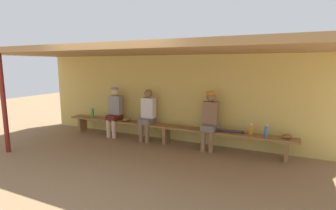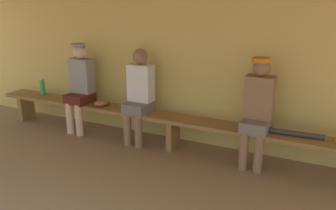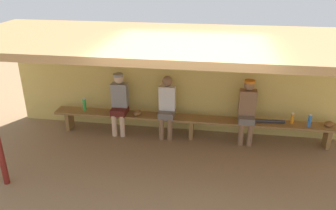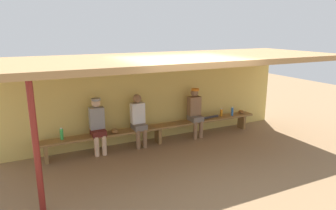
% 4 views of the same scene
% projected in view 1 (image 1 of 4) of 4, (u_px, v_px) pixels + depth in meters
% --- Properties ---
extents(ground_plane, '(24.00, 24.00, 0.00)m').
position_uv_depth(ground_plane, '(132.00, 165.00, 5.00)').
color(ground_plane, '#8C6D4C').
extents(back_wall, '(8.00, 0.20, 2.20)m').
position_uv_depth(back_wall, '(173.00, 98.00, 6.62)').
color(back_wall, '#D8BC60').
rests_on(back_wall, ground).
extents(dugout_roof, '(8.00, 2.80, 0.12)m').
position_uv_depth(dugout_roof, '(148.00, 50.00, 5.27)').
color(dugout_roof, '#9E7547').
rests_on(dugout_roof, back_wall).
extents(support_post, '(0.10, 0.10, 2.20)m').
position_uv_depth(support_post, '(4.00, 104.00, 5.58)').
color(support_post, maroon).
rests_on(support_post, ground).
extents(bench, '(6.00, 0.36, 0.46)m').
position_uv_depth(bench, '(166.00, 128.00, 6.33)').
color(bench, olive).
rests_on(bench, ground).
extents(player_rightmost, '(0.34, 0.42, 1.34)m').
position_uv_depth(player_rightmost, '(115.00, 109.00, 6.93)').
color(player_rightmost, '#591E19').
rests_on(player_rightmost, ground).
extents(player_in_red, '(0.34, 0.42, 1.34)m').
position_uv_depth(player_in_red, '(147.00, 113.00, 6.50)').
color(player_in_red, slate).
rests_on(player_in_red, ground).
extents(player_middle, '(0.34, 0.42, 1.34)m').
position_uv_depth(player_middle, '(210.00, 118.00, 5.81)').
color(player_middle, slate).
rests_on(player_middle, ground).
extents(water_bottle_orange, '(0.07, 0.07, 0.23)m').
position_uv_depth(water_bottle_orange, '(251.00, 129.00, 5.49)').
color(water_bottle_orange, orange).
rests_on(water_bottle_orange, bench).
extents(water_bottle_blue, '(0.07, 0.07, 0.28)m').
position_uv_depth(water_bottle_blue, '(93.00, 112.00, 7.33)').
color(water_bottle_blue, green).
rests_on(water_bottle_blue, bench).
extents(water_bottle_clear, '(0.07, 0.07, 0.26)m').
position_uv_depth(water_bottle_clear, '(266.00, 131.00, 5.28)').
color(water_bottle_clear, blue).
rests_on(water_bottle_clear, bench).
extents(baseball_glove_dark_brown, '(0.28, 0.29, 0.09)m').
position_uv_depth(baseball_glove_dark_brown, '(287.00, 136.00, 5.20)').
color(baseball_glove_dark_brown, brown).
rests_on(baseball_glove_dark_brown, bench).
extents(baseball_glove_worn, '(0.22, 0.27, 0.09)m').
position_uv_depth(baseball_glove_worn, '(127.00, 120.00, 6.78)').
color(baseball_glove_worn, olive).
rests_on(baseball_glove_worn, bench).
extents(baseball_bat, '(0.79, 0.12, 0.07)m').
position_uv_depth(baseball_bat, '(226.00, 131.00, 5.68)').
color(baseball_bat, '#333338').
rests_on(baseball_bat, bench).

